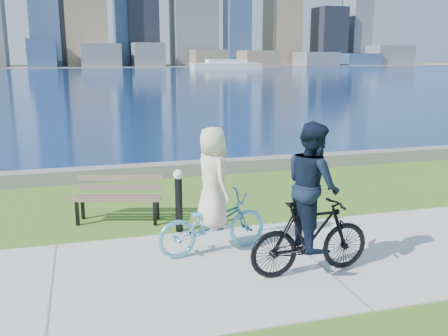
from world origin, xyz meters
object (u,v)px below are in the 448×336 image
at_px(bollard_lamp, 179,196).
at_px(cyclist_woman, 213,207).
at_px(cyclist_man, 311,212).
at_px(park_bench, 118,194).

bearing_deg(bollard_lamp, cyclist_woman, -73.77).
xyz_separation_m(cyclist_woman, cyclist_man, (1.18, -1.20, 0.18)).
xyz_separation_m(park_bench, bollard_lamp, (1.03, -0.92, 0.14)).
distance_m(bollard_lamp, cyclist_man, 2.83).
bearing_deg(cyclist_man, park_bench, 36.44).
relative_size(park_bench, bollard_lamp, 1.52).
bearing_deg(cyclist_woman, cyclist_man, -145.21).
bearing_deg(park_bench, cyclist_man, -36.38).
relative_size(park_bench, cyclist_man, 0.79).
bearing_deg(bollard_lamp, cyclist_man, -57.32).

